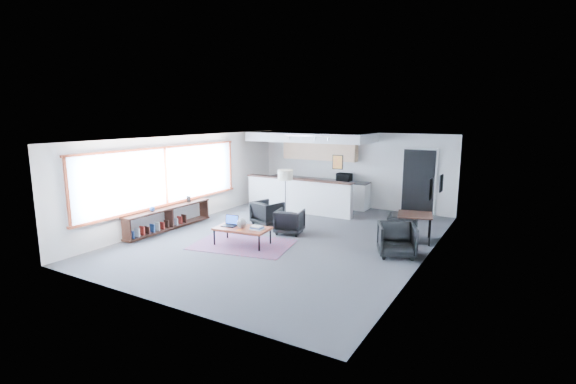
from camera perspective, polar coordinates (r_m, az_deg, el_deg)
The scene contains 21 objects.
room at distance 10.77m, azimuth 0.02°, elevation 0.40°, with size 7.02×9.02×2.62m.
window at distance 12.20m, azimuth -16.40°, elevation 1.89°, with size 0.10×5.95×1.66m.
console at distance 12.19m, azimuth -16.10°, elevation -3.51°, with size 0.35×3.00×0.80m.
kitchenette at distance 14.55m, azimuth 3.29°, elevation 3.32°, with size 4.20×1.96×2.60m.
doorway at distance 14.08m, azimuth 17.43°, elevation 1.38°, with size 1.10×0.12×2.15m.
track_light at distance 12.84m, azimuth 2.71°, elevation 7.53°, with size 1.60×0.07×0.15m.
wall_art_lower at distance 9.89m, azimuth 18.90°, elevation 0.39°, with size 0.03×0.38×0.48m.
wall_art_upper at distance 11.16m, azimuth 20.23°, elevation 1.14°, with size 0.03×0.34×0.44m.
kilim_rug at distance 10.54m, azimuth -6.22°, elevation -7.13°, with size 2.67×2.07×0.01m.
coffee_table at distance 10.43m, azimuth -6.27°, elevation -5.03°, with size 1.43×0.89×0.44m.
laptop at distance 10.63m, azimuth -7.85°, elevation -4.17°, with size 0.39×0.33×0.26m.
ceramic_pot at distance 10.36m, azimuth -6.34°, elevation -4.23°, with size 0.25×0.25×0.25m.
book_stack at distance 10.20m, azimuth -4.26°, elevation -4.91°, with size 0.31×0.26×0.09m.
coaster at distance 10.19m, azimuth -6.74°, elevation -5.20°, with size 0.14×0.14×0.01m.
armchair_left at distance 12.32m, azimuth -2.85°, elevation -2.69°, with size 0.74×0.70×0.77m, color black.
armchair_right at distance 11.37m, azimuth 0.22°, elevation -3.89°, with size 0.71×0.66×0.73m, color black.
floor_lamp at distance 12.40m, azimuth -0.36°, elevation 2.09°, with size 0.46×0.46×1.58m.
dining_table at distance 11.12m, azimuth 16.96°, elevation -3.20°, with size 1.00×1.00×0.71m.
dining_chair_near at distance 9.89m, azimuth 14.64°, elevation -6.50°, with size 0.69×0.64×0.71m, color black.
dining_chair_far at distance 11.15m, azimuth 15.36°, elevation -4.82°, with size 0.61×0.57×0.63m, color black.
microwave at distance 14.56m, azimuth 7.68°, elevation 2.14°, with size 0.49×0.27×0.33m, color black.
Camera 1 is at (5.33, -9.17, 3.19)m, focal length 26.00 mm.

